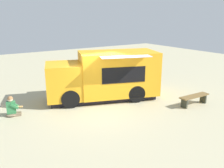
# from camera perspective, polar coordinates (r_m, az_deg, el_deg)

# --- Properties ---
(ground_plane) EXTENTS (40.00, 40.00, 0.00)m
(ground_plane) POSITION_cam_1_polar(r_m,az_deg,el_deg) (11.25, -1.66, -5.86)
(ground_plane) COLOR #B3AC89
(food_truck) EXTENTS (4.06, 5.91, 2.43)m
(food_truck) POSITION_cam_1_polar(r_m,az_deg,el_deg) (12.26, -1.65, 1.71)
(food_truck) COLOR #F5A51E
(food_truck) RESTS_ON ground_plane
(person_customer) EXTENTS (0.56, 0.76, 0.90)m
(person_customer) POSITION_cam_1_polar(r_m,az_deg,el_deg) (11.21, -22.69, -5.27)
(person_customer) COLOR #7F6C53
(person_customer) RESTS_ON ground_plane
(plaza_bench) EXTENTS (0.45, 1.69, 0.49)m
(plaza_bench) POSITION_cam_1_polar(r_m,az_deg,el_deg) (12.21, 18.98, -3.12)
(plaza_bench) COLOR brown
(plaza_bench) RESTS_ON ground_plane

